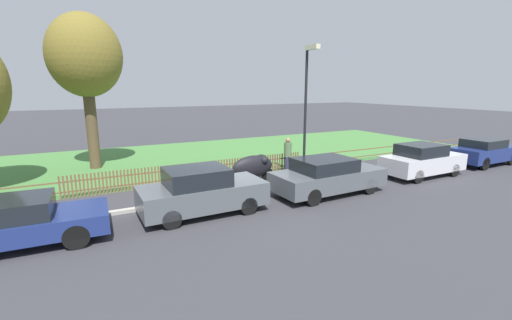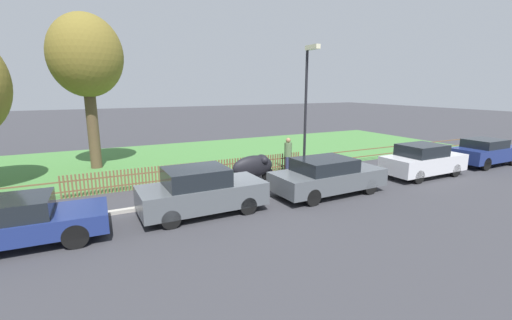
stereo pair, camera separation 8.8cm
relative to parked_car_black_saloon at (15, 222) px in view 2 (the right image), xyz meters
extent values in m
plane|color=#38383D|center=(5.99, 1.22, -0.66)|extent=(120.00, 120.00, 0.00)
cube|color=#B2ADA3|center=(5.99, 1.32, -0.60)|extent=(38.16, 0.20, 0.12)
cube|color=#477F3D|center=(5.99, 9.17, -0.66)|extent=(38.16, 10.74, 0.01)
cube|color=brown|center=(5.99, 3.83, -0.42)|extent=(38.16, 0.03, 0.05)
cube|color=brown|center=(5.99, 3.83, -0.03)|extent=(38.16, 0.03, 0.05)
cube|color=brown|center=(0.81, 3.81, -0.22)|extent=(0.06, 0.03, 0.88)
cube|color=brown|center=(0.95, 3.81, -0.22)|extent=(0.06, 0.03, 0.88)
cube|color=brown|center=(1.08, 3.81, -0.22)|extent=(0.06, 0.03, 0.88)
cube|color=brown|center=(1.21, 3.81, -0.22)|extent=(0.06, 0.03, 0.88)
cube|color=brown|center=(1.34, 3.81, -0.22)|extent=(0.06, 0.03, 0.88)
cube|color=brown|center=(1.47, 3.81, -0.22)|extent=(0.06, 0.03, 0.88)
cube|color=brown|center=(1.60, 3.81, -0.22)|extent=(0.06, 0.03, 0.88)
cube|color=brown|center=(1.73, 3.81, -0.22)|extent=(0.06, 0.03, 0.88)
cube|color=brown|center=(1.86, 3.81, -0.22)|extent=(0.06, 0.03, 0.88)
cube|color=brown|center=(1.99, 3.81, -0.22)|extent=(0.06, 0.03, 0.88)
cube|color=brown|center=(2.12, 3.81, -0.22)|extent=(0.06, 0.03, 0.88)
cube|color=brown|center=(2.26, 3.81, -0.22)|extent=(0.06, 0.03, 0.88)
cube|color=brown|center=(2.39, 3.81, -0.22)|extent=(0.06, 0.03, 0.88)
cube|color=brown|center=(2.52, 3.81, -0.22)|extent=(0.06, 0.03, 0.88)
cube|color=brown|center=(2.65, 3.81, -0.22)|extent=(0.06, 0.03, 0.88)
cube|color=brown|center=(2.78, 3.81, -0.22)|extent=(0.06, 0.03, 0.88)
cube|color=brown|center=(2.91, 3.81, -0.22)|extent=(0.06, 0.03, 0.88)
cube|color=brown|center=(3.04, 3.81, -0.22)|extent=(0.06, 0.03, 0.88)
cube|color=brown|center=(3.17, 3.81, -0.22)|extent=(0.06, 0.03, 0.88)
cube|color=brown|center=(3.30, 3.81, -0.22)|extent=(0.06, 0.03, 0.88)
cube|color=brown|center=(3.43, 3.81, -0.22)|extent=(0.06, 0.03, 0.88)
cube|color=brown|center=(3.57, 3.81, -0.22)|extent=(0.06, 0.03, 0.88)
cube|color=brown|center=(3.70, 3.81, -0.22)|extent=(0.06, 0.03, 0.88)
cube|color=brown|center=(3.83, 3.81, -0.22)|extent=(0.06, 0.03, 0.88)
cube|color=brown|center=(3.96, 3.81, -0.22)|extent=(0.06, 0.03, 0.88)
cube|color=brown|center=(4.09, 3.81, -0.22)|extent=(0.06, 0.03, 0.88)
cube|color=brown|center=(4.22, 3.81, -0.22)|extent=(0.06, 0.03, 0.88)
cube|color=brown|center=(4.35, 3.81, -0.22)|extent=(0.06, 0.03, 0.88)
cube|color=brown|center=(4.48, 3.81, -0.22)|extent=(0.06, 0.03, 0.88)
cube|color=brown|center=(4.61, 3.81, -0.22)|extent=(0.06, 0.03, 0.88)
cube|color=brown|center=(4.74, 3.81, -0.22)|extent=(0.06, 0.03, 0.88)
cube|color=brown|center=(4.88, 3.81, -0.22)|extent=(0.06, 0.03, 0.88)
cube|color=brown|center=(5.01, 3.81, -0.22)|extent=(0.06, 0.03, 0.88)
cube|color=brown|center=(5.14, 3.81, -0.22)|extent=(0.06, 0.03, 0.88)
cube|color=brown|center=(5.27, 3.81, -0.22)|extent=(0.06, 0.03, 0.88)
cube|color=brown|center=(5.40, 3.81, -0.22)|extent=(0.06, 0.03, 0.88)
cube|color=brown|center=(5.53, 3.81, -0.22)|extent=(0.06, 0.03, 0.88)
cube|color=brown|center=(5.66, 3.81, -0.22)|extent=(0.06, 0.03, 0.88)
cube|color=brown|center=(5.79, 3.81, -0.22)|extent=(0.06, 0.03, 0.88)
cube|color=brown|center=(5.92, 3.81, -0.22)|extent=(0.06, 0.03, 0.88)
cube|color=brown|center=(6.05, 3.81, -0.22)|extent=(0.06, 0.03, 0.88)
cube|color=brown|center=(6.19, 3.81, -0.22)|extent=(0.06, 0.03, 0.88)
cube|color=brown|center=(6.32, 3.81, -0.22)|extent=(0.06, 0.03, 0.88)
cube|color=brown|center=(6.45, 3.81, -0.22)|extent=(0.06, 0.03, 0.88)
cube|color=brown|center=(6.58, 3.81, -0.22)|extent=(0.06, 0.03, 0.88)
cube|color=brown|center=(6.71, 3.81, -0.22)|extent=(0.06, 0.03, 0.88)
cube|color=brown|center=(6.84, 3.81, -0.22)|extent=(0.06, 0.03, 0.88)
cube|color=brown|center=(6.97, 3.81, -0.22)|extent=(0.06, 0.03, 0.88)
cube|color=brown|center=(7.10, 3.81, -0.22)|extent=(0.06, 0.03, 0.88)
cube|color=brown|center=(7.23, 3.81, -0.22)|extent=(0.06, 0.03, 0.88)
cube|color=brown|center=(7.36, 3.81, -0.22)|extent=(0.06, 0.03, 0.88)
cube|color=brown|center=(7.50, 3.81, -0.22)|extent=(0.06, 0.03, 0.88)
cube|color=brown|center=(7.63, 3.81, -0.22)|extent=(0.06, 0.03, 0.88)
cube|color=brown|center=(7.76, 3.81, -0.22)|extent=(0.06, 0.03, 0.88)
cube|color=brown|center=(7.89, 3.81, -0.22)|extent=(0.06, 0.03, 0.88)
cube|color=brown|center=(8.02, 3.81, -0.22)|extent=(0.06, 0.03, 0.88)
cube|color=brown|center=(8.15, 3.81, -0.22)|extent=(0.06, 0.03, 0.88)
cube|color=brown|center=(8.28, 3.81, -0.22)|extent=(0.06, 0.03, 0.88)
cube|color=brown|center=(8.41, 3.81, -0.22)|extent=(0.06, 0.03, 0.88)
cube|color=brown|center=(8.54, 3.81, -0.22)|extent=(0.06, 0.03, 0.88)
cube|color=brown|center=(8.67, 3.81, -0.22)|extent=(0.06, 0.03, 0.88)
cube|color=brown|center=(8.81, 3.81, -0.22)|extent=(0.06, 0.03, 0.88)
cube|color=brown|center=(8.94, 3.81, -0.22)|extent=(0.06, 0.03, 0.88)
cube|color=brown|center=(9.07, 3.81, -0.22)|extent=(0.06, 0.03, 0.88)
cube|color=brown|center=(9.20, 3.81, -0.22)|extent=(0.06, 0.03, 0.88)
cube|color=brown|center=(9.33, 3.81, -0.22)|extent=(0.06, 0.03, 0.88)
cube|color=brown|center=(9.46, 3.81, -0.22)|extent=(0.06, 0.03, 0.88)
cube|color=brown|center=(9.59, 3.81, -0.22)|extent=(0.06, 0.03, 0.88)
cube|color=brown|center=(9.72, 3.81, -0.22)|extent=(0.06, 0.03, 0.88)
cube|color=brown|center=(9.85, 3.81, -0.22)|extent=(0.06, 0.03, 0.88)
cube|color=brown|center=(9.98, 3.81, -0.22)|extent=(0.06, 0.03, 0.88)
cube|color=brown|center=(10.12, 3.81, -0.22)|extent=(0.06, 0.03, 0.88)
cube|color=brown|center=(10.25, 3.81, -0.22)|extent=(0.06, 0.03, 0.88)
cube|color=brown|center=(10.38, 3.81, -0.22)|extent=(0.06, 0.03, 0.88)
cube|color=brown|center=(10.51, 3.81, -0.22)|extent=(0.06, 0.03, 0.88)
cube|color=brown|center=(10.64, 3.81, -0.22)|extent=(0.06, 0.03, 0.88)
cube|color=brown|center=(10.77, 3.81, -0.22)|extent=(0.06, 0.03, 0.88)
cube|color=brown|center=(10.90, 3.81, -0.22)|extent=(0.06, 0.03, 0.88)
cube|color=brown|center=(11.03, 3.81, -0.22)|extent=(0.06, 0.03, 0.88)
cube|color=brown|center=(11.16, 3.81, -0.22)|extent=(0.06, 0.03, 0.88)
cube|color=navy|center=(0.06, 0.00, -0.13)|extent=(4.29, 1.85, 0.52)
cube|color=black|center=(-0.15, 0.01, 0.37)|extent=(2.09, 1.60, 0.49)
cylinder|color=black|center=(1.40, 0.72, -0.34)|extent=(0.65, 0.16, 0.65)
cylinder|color=black|center=(1.34, -0.83, -0.34)|extent=(0.65, 0.16, 0.65)
cube|color=#51565B|center=(5.01, 0.11, -0.05)|extent=(4.02, 1.78, 0.74)
cube|color=black|center=(4.81, 0.11, 0.59)|extent=(1.94, 1.58, 0.55)
cylinder|color=black|center=(6.24, 0.92, -0.38)|extent=(0.58, 0.15, 0.57)
cylinder|color=black|center=(6.26, -0.66, -0.38)|extent=(0.58, 0.15, 0.57)
cylinder|color=black|center=(3.76, 0.89, -0.38)|extent=(0.58, 0.15, 0.57)
cylinder|color=black|center=(3.78, -0.70, -0.38)|extent=(0.58, 0.15, 0.57)
cube|color=#51565B|center=(9.95, -0.06, -0.07)|extent=(4.46, 1.97, 0.67)
cube|color=black|center=(9.73, -0.07, 0.50)|extent=(2.17, 1.71, 0.48)
cylinder|color=black|center=(11.29, 0.83, -0.36)|extent=(0.61, 0.16, 0.61)
cylinder|color=black|center=(11.34, -0.86, -0.36)|extent=(0.61, 0.16, 0.61)
cylinder|color=black|center=(8.55, 0.74, -0.36)|extent=(0.61, 0.16, 0.61)
cylinder|color=black|center=(8.61, -0.95, -0.36)|extent=(0.61, 0.16, 0.61)
cube|color=silver|center=(15.50, 0.07, -0.05)|extent=(4.04, 1.68, 0.73)
cube|color=black|center=(15.30, 0.07, 0.58)|extent=(1.94, 1.50, 0.51)
cylinder|color=black|center=(16.74, 0.83, -0.37)|extent=(0.59, 0.15, 0.59)
cylinder|color=black|center=(16.75, -0.67, -0.37)|extent=(0.59, 0.15, 0.59)
cylinder|color=black|center=(14.25, 0.81, -0.37)|extent=(0.59, 0.15, 0.59)
cylinder|color=black|center=(14.26, -0.70, -0.37)|extent=(0.59, 0.15, 0.59)
cube|color=navy|center=(20.45, 0.17, -0.05)|extent=(3.91, 1.69, 0.69)
cube|color=black|center=(20.25, 0.17, 0.51)|extent=(1.89, 1.51, 0.43)
cylinder|color=black|center=(21.65, 0.94, -0.34)|extent=(0.64, 0.15, 0.64)
cylinder|color=black|center=(19.23, 0.91, -0.34)|extent=(0.64, 0.15, 0.64)
cylinder|color=black|center=(19.24, -0.60, -0.34)|extent=(0.64, 0.15, 0.64)
cylinder|color=black|center=(8.85, 2.78, -0.39)|extent=(0.55, 0.13, 0.54)
cylinder|color=black|center=(7.40, 2.71, -0.39)|extent=(0.55, 0.13, 0.54)
ellipsoid|color=black|center=(8.12, 2.75, 0.01)|extent=(1.94, 0.68, 0.96)
ellipsoid|color=black|center=(8.58, 2.77, 0.27)|extent=(0.48, 0.75, 0.44)
cylinder|color=brown|center=(2.19, 8.68, 1.54)|extent=(0.53, 0.53, 4.42)
ellipsoid|color=olive|center=(2.19, 8.68, 4.83)|extent=(3.39, 3.39, 3.90)
cylinder|color=#2D3351|center=(10.31, 3.36, -0.25)|extent=(0.16, 0.16, 0.83)
cylinder|color=#2D3351|center=(10.13, 3.20, -0.25)|extent=(0.16, 0.16, 0.83)
cylinder|color=#5B7A4C|center=(10.22, 3.28, 0.49)|extent=(0.49, 0.49, 0.66)
sphere|color=#A37556|center=(10.22, 3.28, 0.93)|extent=(0.22, 0.22, 0.22)
cylinder|color=black|center=(10.13, 1.84, 2.07)|extent=(0.11, 0.11, 5.46)
cube|color=beige|center=(10.13, 1.49, 4.89)|extent=(0.20, 0.76, 0.18)
camera|label=1|loc=(1.71, -10.04, 3.36)|focal=24.00mm
camera|label=2|loc=(1.79, -10.08, 3.36)|focal=24.00mm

